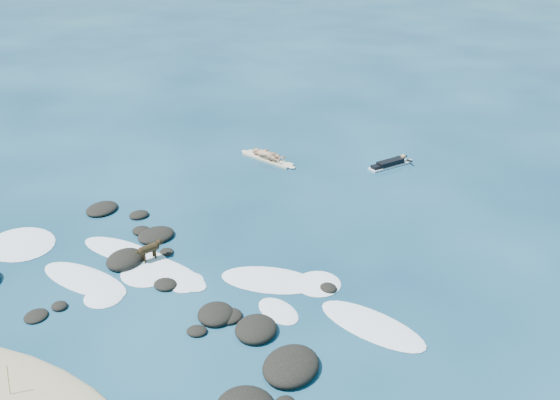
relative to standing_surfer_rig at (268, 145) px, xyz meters
The scene contains 6 objects.
ground 9.26m from the standing_surfer_rig, 71.14° to the right, with size 160.00×160.00×0.00m, color #0A2642.
reef_rocks 11.79m from the standing_surfer_rig, 72.72° to the right, with size 12.44×7.60×0.59m.
breaking_foam 10.14m from the standing_surfer_rig, 75.89° to the right, with size 15.98×5.70×0.12m.
standing_surfer_rig is the anchor object (origin of this frame).
paddling_surfer_rig 5.71m from the standing_surfer_rig, 24.22° to the left, with size 1.59×2.31×0.42m.
dog 9.52m from the standing_surfer_rig, 82.47° to the right, with size 0.54×1.10×0.72m.
Camera 1 is at (11.48, -13.86, 11.54)m, focal length 40.00 mm.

